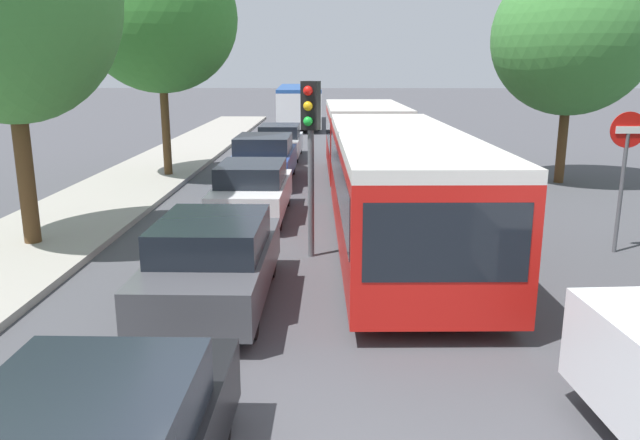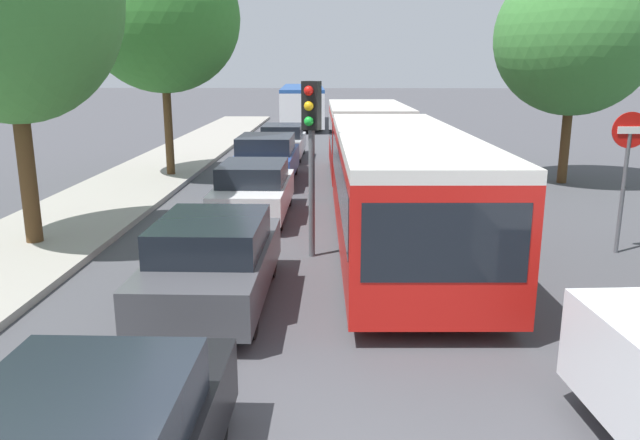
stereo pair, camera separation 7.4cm
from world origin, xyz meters
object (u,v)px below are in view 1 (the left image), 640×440
object	(u,v)px
tree_left_far	(159,18)
queued_car_blue	(264,158)
queued_car_white	(252,190)
queued_car_silver	(280,141)
queued_car_graphite	(214,261)
no_entry_sign	(625,160)
city_bus_rear	(299,103)
tree_right_mid	(573,41)
articulated_bus	(381,158)
tree_left_mid	(3,5)
traffic_light	(310,130)

from	to	relation	value
tree_left_far	queued_car_blue	bearing A→B (deg)	-9.95
queued_car_white	queued_car_silver	bearing A→B (deg)	1.11
queued_car_graphite	no_entry_sign	bearing A→B (deg)	-68.31
city_bus_rear	tree_right_mid	distance (m)	21.84
queued_car_blue	articulated_bus	bearing A→B (deg)	-140.36
city_bus_rear	no_entry_sign	bearing A→B (deg)	-166.74
queued_car_white	queued_car_blue	bearing A→B (deg)	2.94
queued_car_graphite	tree_right_mid	xyz separation A→B (m)	(9.24, 10.81, 3.68)
queued_car_graphite	tree_left_mid	distance (m)	6.76
city_bus_rear	traffic_light	distance (m)	27.77
queued_car_blue	queued_car_silver	world-z (taller)	queued_car_blue
queued_car_blue	traffic_light	bearing A→B (deg)	-167.34
queued_car_graphite	tree_left_mid	xyz separation A→B (m)	(-4.42, 3.07, 4.09)
articulated_bus	traffic_light	distance (m)	4.40
queued_car_graphite	queued_car_white	distance (m)	5.78
tree_left_far	tree_right_mid	distance (m)	12.90
articulated_bus	queued_car_white	bearing A→B (deg)	-79.17
queued_car_graphite	tree_right_mid	size ratio (longest dim) A/B	0.59
articulated_bus	traffic_light	xyz separation A→B (m)	(-1.64, -3.93, 1.10)
traffic_light	tree_right_mid	bearing A→B (deg)	154.15
articulated_bus	no_entry_sign	xyz separation A→B (m)	(4.51, -3.51, 0.48)
no_entry_sign	tree_right_mid	world-z (taller)	tree_right_mid
articulated_bus	queued_car_silver	distance (m)	10.03
queued_car_white	tree_left_far	xyz separation A→B (m)	(-3.51, 5.46, 4.43)
city_bus_rear	queued_car_graphite	distance (m)	30.26
queued_car_silver	tree_right_mid	size ratio (longest dim) A/B	0.57
city_bus_rear	no_entry_sign	distance (m)	28.38
articulated_bus	tree_left_mid	world-z (taller)	tree_left_mid
tree_left_mid	tree_right_mid	bearing A→B (deg)	29.51
queued_car_graphite	traffic_light	size ratio (longest dim) A/B	1.19
queued_car_graphite	city_bus_rear	bearing A→B (deg)	0.71
tree_right_mid	queued_car_graphite	bearing A→B (deg)	-130.54
tree_right_mid	tree_left_mid	bearing A→B (deg)	-150.49
no_entry_sign	queued_car_silver	bearing A→B (deg)	-148.75
articulated_bus	tree_left_mid	xyz separation A→B (m)	(-7.50, -3.41, 3.40)
traffic_light	no_entry_sign	world-z (taller)	traffic_light
articulated_bus	tree_left_far	size ratio (longest dim) A/B	2.19
traffic_light	tree_left_far	world-z (taller)	tree_left_far
queued_car_silver	articulated_bus	bearing A→B (deg)	-160.20
queued_car_silver	tree_left_mid	distance (m)	14.11
articulated_bus	queued_car_graphite	distance (m)	7.21
articulated_bus	tree_left_far	world-z (taller)	tree_left_far
traffic_light	no_entry_sign	size ratio (longest dim) A/B	1.21
tree_left_mid	articulated_bus	bearing A→B (deg)	24.47
queued_car_blue	tree_left_mid	distance (m)	9.51
tree_left_far	queued_car_silver	bearing A→B (deg)	54.26
city_bus_rear	queued_car_graphite	size ratio (longest dim) A/B	2.76
traffic_light	no_entry_sign	xyz separation A→B (m)	(6.15, 0.42, -0.62)
no_entry_sign	tree_left_mid	distance (m)	12.35
no_entry_sign	tree_right_mid	xyz separation A→B (m)	(1.65, 7.83, 2.52)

